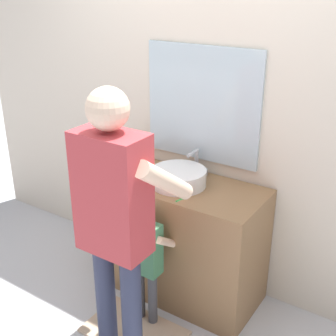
% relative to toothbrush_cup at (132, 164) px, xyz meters
% --- Properties ---
extents(ground_plane, '(14.00, 14.00, 0.00)m').
position_rel_toothbrush_cup_xyz_m(ground_plane, '(0.40, -0.29, -0.92)').
color(ground_plane, silver).
extents(back_wall, '(4.40, 0.10, 2.70)m').
position_rel_toothbrush_cup_xyz_m(back_wall, '(0.40, 0.33, 0.43)').
color(back_wall, beige).
rests_on(back_wall, ground).
extents(vanity_cabinet, '(1.16, 0.54, 0.86)m').
position_rel_toothbrush_cup_xyz_m(vanity_cabinet, '(0.40, 0.01, -0.49)').
color(vanity_cabinet, olive).
rests_on(vanity_cabinet, ground).
extents(sink_basin, '(0.37, 0.37, 0.11)m').
position_rel_toothbrush_cup_xyz_m(sink_basin, '(0.40, -0.01, 0.00)').
color(sink_basin, white).
rests_on(sink_basin, vanity_cabinet).
extents(faucet, '(0.18, 0.14, 0.18)m').
position_rel_toothbrush_cup_xyz_m(faucet, '(0.40, 0.21, 0.03)').
color(faucet, '#B7BABF').
rests_on(faucet, vanity_cabinet).
extents(toothbrush_cup, '(0.07, 0.07, 0.21)m').
position_rel_toothbrush_cup_xyz_m(toothbrush_cup, '(0.00, 0.00, 0.00)').
color(toothbrush_cup, '#D86666').
rests_on(toothbrush_cup, vanity_cabinet).
extents(bath_mat, '(0.64, 0.40, 0.02)m').
position_rel_toothbrush_cup_xyz_m(bath_mat, '(0.40, -0.54, -0.91)').
color(bath_mat, '#CCAD8E').
rests_on(bath_mat, ground).
extents(child_toddler, '(0.27, 0.27, 0.88)m').
position_rel_toothbrush_cup_xyz_m(child_toddler, '(0.40, -0.39, -0.39)').
color(child_toddler, '#47474C').
rests_on(child_toddler, ground).
extents(adult_parent, '(0.52, 0.55, 1.68)m').
position_rel_toothbrush_cup_xyz_m(adult_parent, '(0.44, -0.72, 0.09)').
color(adult_parent, '#2D334C').
rests_on(adult_parent, ground).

